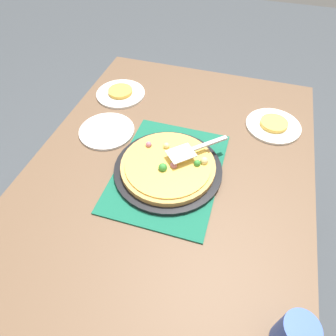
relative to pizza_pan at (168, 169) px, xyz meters
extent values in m
plane|color=#3D4247|center=(0.00, 0.00, -0.76)|extent=(8.00, 8.00, 0.00)
cube|color=brown|center=(0.00, 0.00, -0.03)|extent=(1.40, 1.00, 0.03)
cube|color=brown|center=(0.64, -0.44, -0.40)|extent=(0.07, 0.07, 0.72)
cube|color=brown|center=(0.64, 0.44, -0.40)|extent=(0.07, 0.07, 0.72)
cube|color=#145B42|center=(0.00, 0.00, -0.01)|extent=(0.48, 0.36, 0.01)
cylinder|color=black|center=(0.00, 0.00, 0.00)|extent=(0.38, 0.38, 0.01)
cylinder|color=tan|center=(0.00, 0.00, 0.02)|extent=(0.33, 0.33, 0.02)
cylinder|color=#EAB747|center=(0.00, 0.00, 0.03)|extent=(0.30, 0.30, 0.01)
sphere|color=#338433|center=(0.02, -0.10, 0.04)|extent=(0.02, 0.02, 0.02)
sphere|color=#E5CC7F|center=(0.07, 0.03, 0.04)|extent=(0.02, 0.02, 0.02)
sphere|color=#338433|center=(-0.03, 0.01, 0.04)|extent=(0.03, 0.03, 0.03)
sphere|color=#B76675|center=(-0.01, -0.02, 0.04)|extent=(0.02, 0.02, 0.02)
sphere|color=#E5CC7F|center=(0.04, -0.12, 0.04)|extent=(0.03, 0.03, 0.03)
sphere|color=#B76675|center=(0.06, 0.09, 0.04)|extent=(0.02, 0.02, 0.02)
cylinder|color=white|center=(0.36, -0.34, -0.01)|extent=(0.22, 0.22, 0.01)
cylinder|color=white|center=(0.38, 0.34, -0.01)|extent=(0.22, 0.22, 0.01)
cylinder|color=white|center=(0.13, 0.30, -0.01)|extent=(0.22, 0.22, 0.01)
cylinder|color=#EAB747|center=(0.36, -0.34, 0.01)|extent=(0.11, 0.11, 0.02)
cylinder|color=gold|center=(0.38, 0.34, 0.01)|extent=(0.11, 0.11, 0.02)
cylinder|color=#3351AD|center=(-0.43, -0.42, 0.05)|extent=(0.08, 0.08, 0.12)
cube|color=silver|center=(0.03, -0.04, 0.06)|extent=(0.11, 0.11, 0.00)
cube|color=#B2B2B7|center=(0.11, -0.12, 0.06)|extent=(0.11, 0.11, 0.01)
camera|label=1|loc=(-0.66, -0.20, 0.79)|focal=31.85mm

